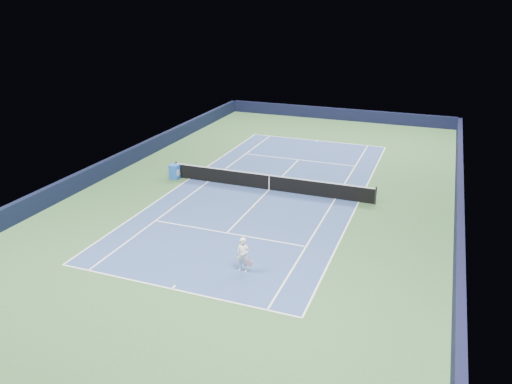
% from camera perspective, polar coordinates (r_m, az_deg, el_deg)
% --- Properties ---
extents(ground, '(40.00, 40.00, 0.00)m').
position_cam_1_polar(ground, '(30.56, 1.51, 0.26)').
color(ground, '#2F532D').
rests_on(ground, ground).
extents(wall_far, '(22.00, 0.35, 1.10)m').
position_cam_1_polar(wall_far, '(48.80, 9.37, 8.79)').
color(wall_far, black).
rests_on(wall_far, ground).
extents(wall_right, '(0.35, 40.00, 1.10)m').
position_cam_1_polar(wall_right, '(28.92, 22.20, -1.52)').
color(wall_right, black).
rests_on(wall_right, ground).
extents(wall_left, '(0.35, 40.00, 1.10)m').
position_cam_1_polar(wall_left, '(35.24, -15.35, 3.35)').
color(wall_left, black).
rests_on(wall_left, ground).
extents(court_surface, '(10.97, 23.77, 0.01)m').
position_cam_1_polar(court_surface, '(30.56, 1.51, 0.26)').
color(court_surface, navy).
rests_on(court_surface, ground).
extents(baseline_far, '(10.97, 0.08, 0.00)m').
position_cam_1_polar(baseline_far, '(41.40, 7.01, 5.86)').
color(baseline_far, white).
rests_on(baseline_far, ground).
extents(baseline_near, '(10.97, 0.08, 0.00)m').
position_cam_1_polar(baseline_near, '(20.87, -9.61, -10.87)').
color(baseline_near, white).
rests_on(baseline_near, ground).
extents(sideline_doubles_right, '(0.08, 23.77, 0.00)m').
position_cam_1_polar(sideline_doubles_right, '(29.34, 11.66, -1.12)').
color(sideline_doubles_right, white).
rests_on(sideline_doubles_right, ground).
extents(sideline_doubles_left, '(0.08, 23.77, 0.00)m').
position_cam_1_polar(sideline_doubles_left, '(32.66, -7.61, 1.51)').
color(sideline_doubles_left, white).
rests_on(sideline_doubles_left, ground).
extents(sideline_singles_right, '(0.08, 23.77, 0.00)m').
position_cam_1_polar(sideline_singles_right, '(29.56, 9.05, -0.76)').
color(sideline_singles_right, white).
rests_on(sideline_singles_right, ground).
extents(sideline_singles_left, '(0.08, 23.77, 0.00)m').
position_cam_1_polar(sideline_singles_left, '(32.06, -5.45, 1.22)').
color(sideline_singles_left, white).
rests_on(sideline_singles_left, ground).
extents(service_line_far, '(8.23, 0.08, 0.00)m').
position_cam_1_polar(service_line_far, '(36.32, 4.87, 3.70)').
color(service_line_far, white).
rests_on(service_line_far, ground).
extents(service_line_near, '(8.23, 0.08, 0.00)m').
position_cam_1_polar(service_line_near, '(25.11, -3.37, -4.69)').
color(service_line_near, white).
rests_on(service_line_near, ground).
extents(center_service_line, '(0.08, 12.80, 0.00)m').
position_cam_1_polar(center_service_line, '(30.56, 1.51, 0.27)').
color(center_service_line, white).
rests_on(center_service_line, ground).
extents(center_mark_far, '(0.08, 0.30, 0.00)m').
position_cam_1_polar(center_mark_far, '(41.26, 6.96, 5.80)').
color(center_mark_far, white).
rests_on(center_mark_far, ground).
extents(center_mark_near, '(0.08, 0.30, 0.00)m').
position_cam_1_polar(center_mark_near, '(20.98, -9.40, -10.67)').
color(center_mark_near, white).
rests_on(center_mark_near, ground).
extents(tennis_net, '(12.90, 0.10, 1.07)m').
position_cam_1_polar(tennis_net, '(30.38, 1.52, 1.14)').
color(tennis_net, black).
rests_on(tennis_net, ground).
extents(sponsor_cube, '(0.61, 0.53, 0.94)m').
position_cam_1_polar(sponsor_cube, '(32.70, -9.29, 2.29)').
color(sponsor_cube, blue).
rests_on(sponsor_cube, ground).
extents(tennis_player, '(0.75, 1.23, 2.66)m').
position_cam_1_polar(tennis_player, '(21.43, -1.48, -7.21)').
color(tennis_player, white).
rests_on(tennis_player, ground).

